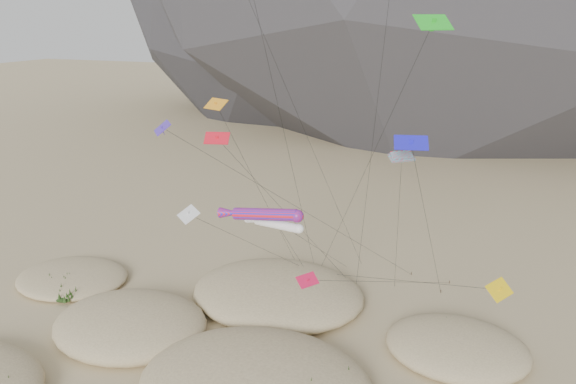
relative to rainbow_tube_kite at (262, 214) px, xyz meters
The scene contains 7 objects.
dunes 11.79m from the rainbow_tube_kite, 109.48° to the right, with size 53.07×36.97×3.59m.
dune_grass 11.87m from the rainbow_tube_kite, 89.04° to the right, with size 42.81×27.99×1.50m.
kite_stakes 18.95m from the rainbow_tube_kite, 75.45° to the left, with size 19.07×5.22×0.30m.
rainbow_tube_kite is the anchor object (origin of this frame).
white_tube_kite 1.94m from the rainbow_tube_kite, 72.64° to the left, with size 5.58×13.54×10.75m.
multi_parafoil 11.21m from the rainbow_tube_kite, 22.75° to the left, with size 2.61×11.36×16.28m.
delta_kites 7.38m from the rainbow_tube_kite, 39.83° to the left, with size 26.71×21.52×29.27m.
Camera 1 is at (15.42, -28.13, 25.87)m, focal length 35.00 mm.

